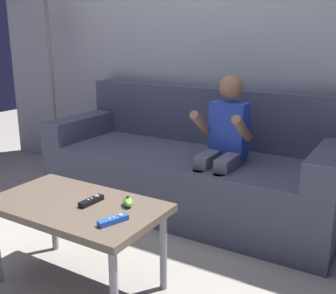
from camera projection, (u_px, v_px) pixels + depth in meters
ground_plane at (65, 281)px, 2.08m from camera, size 8.77×8.77×0.00m
wall_back at (205, 32)px, 3.04m from camera, size 4.38×0.05×2.50m
couch at (192, 168)px, 2.91m from camera, size 2.07×0.80×0.85m
person_seated_on_couch at (223, 143)px, 2.54m from camera, size 0.33×0.40×0.99m
coffee_table at (76, 212)px, 1.95m from camera, size 0.85×0.49×0.45m
game_remote_black_near_edge at (91, 201)px, 1.93m from camera, size 0.04×0.14×0.03m
nunchuk_lime at (128, 202)px, 1.90m from camera, size 0.09×0.10×0.05m
game_remote_blue_far_corner at (113, 220)px, 1.73m from camera, size 0.08×0.14×0.03m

